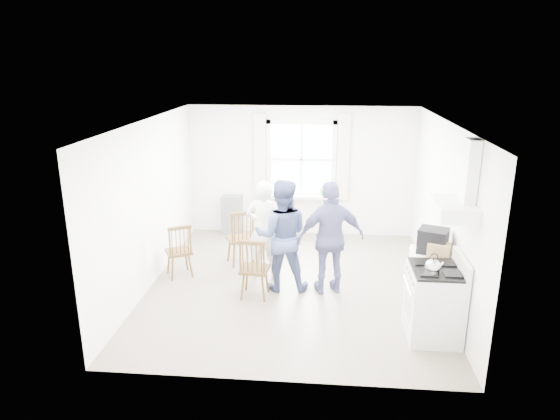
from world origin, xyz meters
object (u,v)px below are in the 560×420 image
object	(u,v)px
windsor_chair_c	(242,232)
person_mid	(282,235)
gas_stove	(434,302)
stereo_stack	(433,241)
windsor_chair_a	(180,246)
low_cabinet	(429,281)
windsor_chair_b	(253,263)
person_right	(331,238)
person_left	(264,230)

from	to	relation	value
windsor_chair_c	person_mid	world-z (taller)	person_mid
gas_stove	stereo_stack	distance (m)	0.91
windsor_chair_a	person_mid	size ratio (longest dim) A/B	0.53
gas_stove	low_cabinet	world-z (taller)	gas_stove
stereo_stack	windsor_chair_a	bearing A→B (deg)	168.58
low_cabinet	windsor_chair_c	xyz separation A→B (m)	(-2.91, 1.36, 0.16)
low_cabinet	windsor_chair_b	size ratio (longest dim) A/B	0.93
person_right	stereo_stack	bearing A→B (deg)	145.23
gas_stove	person_left	distance (m)	2.92
low_cabinet	person_left	size ratio (longest dim) A/B	0.55
windsor_chair_b	person_mid	distance (m)	0.65
stereo_stack	person_left	xyz separation A→B (m)	(-2.47, 0.95, -0.25)
person_left	person_mid	world-z (taller)	person_mid
windsor_chair_c	gas_stove	bearing A→B (deg)	-35.98
stereo_stack	person_left	world-z (taller)	person_left
low_cabinet	person_right	world-z (taller)	person_right
windsor_chair_a	stereo_stack	bearing A→B (deg)	-11.42
windsor_chair_b	stereo_stack	bearing A→B (deg)	-2.73
low_cabinet	windsor_chair_a	world-z (taller)	windsor_chair_a
windsor_chair_c	windsor_chair_b	bearing A→B (deg)	-73.43
low_cabinet	stereo_stack	size ratio (longest dim) A/B	1.88
gas_stove	windsor_chair_c	xyz separation A→B (m)	(-2.84, 2.06, 0.13)
gas_stove	person_right	xyz separation A→B (m)	(-1.33, 1.18, 0.40)
windsor_chair_a	windsor_chair_b	xyz separation A→B (m)	(1.30, -0.65, 0.02)
person_mid	person_right	world-z (taller)	person_right
person_right	windsor_chair_c	bearing A→B (deg)	-45.62
windsor_chair_b	windsor_chair_c	size ratio (longest dim) A/B	0.96
stereo_stack	person_left	distance (m)	2.65
gas_stove	person_mid	world-z (taller)	person_mid
low_cabinet	gas_stove	bearing A→B (deg)	-95.68
stereo_stack	windsor_chair_b	world-z (taller)	stereo_stack
gas_stove	windsor_chair_c	bearing A→B (deg)	144.02
gas_stove	windsor_chair_b	xyz separation A→B (m)	(-2.47, 0.81, 0.11)
windsor_chair_b	windsor_chair_a	bearing A→B (deg)	153.26
person_right	windsor_chair_a	bearing A→B (deg)	-21.98
stereo_stack	windsor_chair_b	size ratio (longest dim) A/B	0.50
gas_stove	stereo_stack	xyz separation A→B (m)	(0.07, 0.69, 0.59)
person_right	gas_stove	bearing A→B (deg)	123.00
windsor_chair_b	person_right	size ratio (longest dim) A/B	0.55
windsor_chair_a	gas_stove	bearing A→B (deg)	-21.23
stereo_stack	windsor_chair_a	size ratio (longest dim) A/B	0.52
windsor_chair_a	windsor_chair_c	bearing A→B (deg)	33.00
stereo_stack	person_right	size ratio (longest dim) A/B	0.27
gas_stove	low_cabinet	bearing A→B (deg)	84.32
stereo_stack	windsor_chair_c	distance (m)	3.25
windsor_chair_b	person_right	xyz separation A→B (m)	(1.14, 0.37, 0.29)
stereo_stack	person_right	xyz separation A→B (m)	(-1.40, 0.49, -0.19)
stereo_stack	windsor_chair_c	world-z (taller)	stereo_stack
gas_stove	stereo_stack	world-z (taller)	stereo_stack
low_cabinet	person_right	distance (m)	1.54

